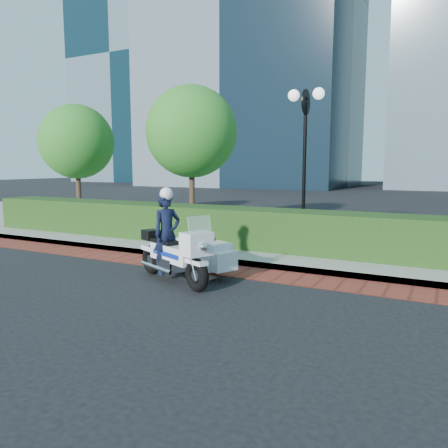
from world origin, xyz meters
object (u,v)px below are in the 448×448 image
at_px(police_motorcycle, 184,248).
at_px(tree_a, 77,142).
at_px(lamppost, 305,140).
at_px(tree_b, 191,132).

bearing_deg(police_motorcycle, tree_a, 170.56).
distance_m(lamppost, tree_b, 4.71).
distance_m(tree_a, police_motorcycle, 11.13).
relative_size(lamppost, tree_b, 0.86).
relative_size(lamppost, police_motorcycle, 1.95).
bearing_deg(police_motorcycle, lamppost, 102.31).
relative_size(tree_a, tree_b, 0.94).
bearing_deg(lamppost, tree_b, 163.89).
xyz_separation_m(lamppost, tree_a, (-10.00, 1.30, 0.26)).
xyz_separation_m(lamppost, police_motorcycle, (-1.00, -4.71, -2.32)).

